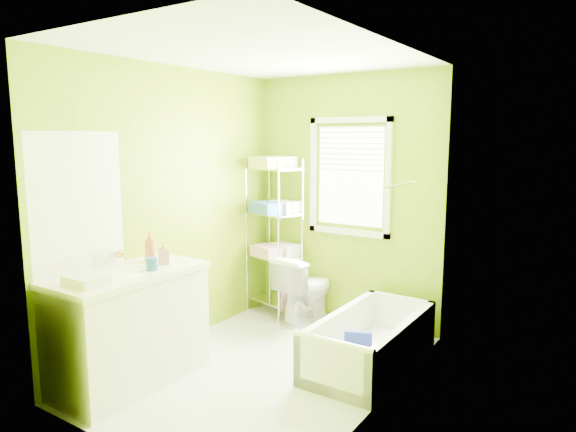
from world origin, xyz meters
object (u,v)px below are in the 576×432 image
Objects in this scene: vanity at (129,324)px; toilet at (305,288)px; bathtub at (369,349)px; wire_shelf_unit at (276,219)px.

toilet is at bearing 77.39° from vanity.
toilet is (-1.03, 0.61, 0.21)m from bathtub.
wire_shelf_unit is (-1.44, 0.66, 0.92)m from bathtub.
toilet reaches higher than bathtub.
bathtub is 1.22m from toilet.
wire_shelf_unit reaches higher than bathtub.
vanity is (-1.47, -1.34, 0.34)m from bathtub.
vanity is (-0.44, -1.96, 0.13)m from toilet.
bathtub is 1.98× the size of toilet.
wire_shelf_unit is (0.03, 2.00, 0.58)m from vanity.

